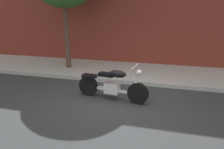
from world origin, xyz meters
TOP-DOWN VIEW (x-y plane):
  - ground_plane at (0.00, 0.00)m, footprint 60.00×60.00m
  - sidewalk at (0.00, 3.12)m, footprint 24.37×2.88m
  - motorcycle at (-0.23, 0.22)m, footprint 2.26×0.74m

SIDE VIEW (x-z plane):
  - ground_plane at x=0.00m, z-range 0.00..0.00m
  - sidewalk at x=0.00m, z-range 0.00..0.14m
  - motorcycle at x=-0.23m, z-range -0.10..1.03m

